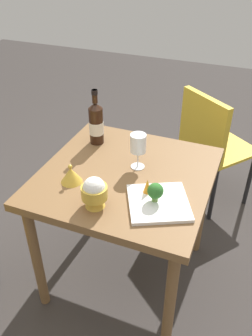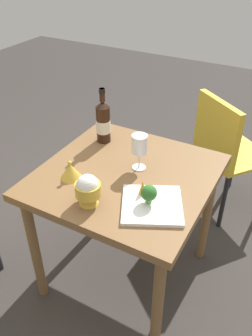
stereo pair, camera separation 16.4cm
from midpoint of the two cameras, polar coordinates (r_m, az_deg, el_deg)
ground_plane at (r=2.16m, az=-2.27°, el=-16.67°), size 8.00×8.00×0.00m
dining_table at (r=1.72m, az=-2.74°, el=-3.54°), size 0.80×0.80×0.72m
chair_near_window at (r=2.35m, az=11.58°, el=4.42°), size 0.56×0.56×0.85m
wine_bottle at (r=1.86m, az=-7.43°, el=7.20°), size 0.08×0.08×0.30m
wine_glass at (r=1.63m, az=-0.88°, el=3.82°), size 0.08×0.08×0.18m
rice_bowl at (r=1.44m, az=-8.46°, el=-4.00°), size 0.11×0.11×0.14m
rice_bowl_lid at (r=1.62m, az=-11.84°, el=-1.20°), size 0.10×0.10×0.09m
serving_plate at (r=1.48m, az=2.14°, el=-5.77°), size 0.33×0.33×0.02m
broccoli_floret at (r=1.45m, az=1.57°, el=-3.93°), size 0.07×0.07×0.09m
carrot_garnish_left at (r=1.50m, az=0.36°, el=-3.05°), size 0.03×0.03×0.07m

